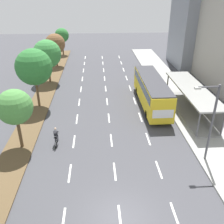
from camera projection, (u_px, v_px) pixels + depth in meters
ground_plane at (120, 218)px, 15.40m from camera, size 140.00×140.00×0.00m
median_strip at (44, 96)px, 32.72m from camera, size 2.60×52.00×0.12m
sidewalk_right at (174, 92)px, 33.70m from camera, size 4.50×52.00×0.15m
lane_divider_left at (79, 102)px, 30.99m from camera, size 0.14×46.45×0.01m
lane_divider_center at (107, 101)px, 31.19m from camera, size 0.14×46.45×0.01m
lane_divider_right at (135, 101)px, 31.38m from camera, size 0.14×46.45×0.01m
bus_shelter at (193, 97)px, 27.63m from camera, size 2.90×11.74×2.86m
bus at (152, 89)px, 29.31m from camera, size 2.54×11.29×3.37m
cyclist at (56, 137)px, 22.29m from camera, size 0.46×1.82×1.71m
median_tree_second at (15, 107)px, 20.44m from camera, size 3.00×3.00×5.41m
median_tree_third at (34, 67)px, 27.65m from camera, size 4.11×4.11×6.84m
median_tree_fourth at (47, 54)px, 35.52m from camera, size 4.03×4.03×6.22m
median_tree_fifth at (55, 44)px, 43.27m from camera, size 3.52×3.52×5.67m
median_tree_farthest at (62, 35)px, 50.89m from camera, size 2.88×2.88×5.38m
streetlight at (211, 119)px, 18.90m from camera, size 1.91×0.24×6.50m
building_mid_right at (205, 5)px, 41.44m from camera, size 8.99×9.38×20.33m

